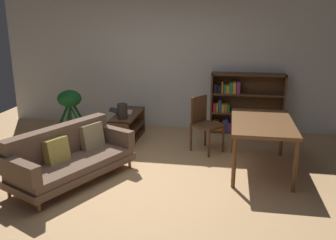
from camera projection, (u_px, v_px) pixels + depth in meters
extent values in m
plane|color=tan|center=(137.00, 181.00, 5.08)|extent=(8.16, 8.16, 0.00)
cube|color=silver|center=(169.00, 61.00, 7.26)|extent=(6.80, 0.10, 2.70)
cylinder|color=olive|center=(130.00, 164.00, 5.51)|extent=(0.04, 0.04, 0.13)
cylinder|color=olive|center=(39.00, 207.00, 4.27)|extent=(0.04, 0.04, 0.13)
cylinder|color=olive|center=(101.00, 155.00, 5.86)|extent=(0.04, 0.04, 0.13)
cylinder|color=olive|center=(9.00, 192.00, 4.61)|extent=(0.04, 0.04, 0.13)
cube|color=brown|center=(74.00, 169.00, 5.03)|extent=(1.43, 1.90, 0.10)
cube|color=brown|center=(74.00, 163.00, 5.00)|extent=(1.38, 1.82, 0.10)
cube|color=brown|center=(59.00, 141.00, 5.09)|extent=(0.90, 1.59, 0.42)
cube|color=brown|center=(114.00, 136.00, 5.58)|extent=(0.70, 0.44, 0.25)
cube|color=brown|center=(19.00, 170.00, 4.33)|extent=(0.70, 0.44, 0.25)
cube|color=tan|center=(56.00, 151.00, 4.88)|extent=(0.32, 0.38, 0.35)
cube|color=tan|center=(92.00, 136.00, 5.39)|extent=(0.31, 0.41, 0.39)
cube|color=#56351E|center=(135.00, 119.00, 7.21)|extent=(0.39, 0.04, 0.50)
cube|color=#56351E|center=(118.00, 137.00, 6.14)|extent=(0.39, 0.04, 0.50)
cube|color=#56351E|center=(127.00, 129.00, 6.68)|extent=(0.39, 1.13, 0.04)
cube|color=#56351E|center=(127.00, 115.00, 6.61)|extent=(0.39, 1.17, 0.04)
cube|color=#56351E|center=(128.00, 139.00, 6.74)|extent=(0.39, 1.13, 0.04)
cube|color=silver|center=(126.00, 112.00, 6.70)|extent=(0.26, 0.34, 0.02)
cube|color=black|center=(115.00, 110.00, 6.69)|extent=(0.24, 0.32, 0.06)
cylinder|color=#2D2823|center=(122.00, 111.00, 6.28)|extent=(0.18, 0.18, 0.26)
cylinder|color=slate|center=(122.00, 108.00, 6.26)|extent=(0.10, 0.10, 0.01)
cylinder|color=brown|center=(72.00, 131.00, 6.84)|extent=(0.27, 0.27, 0.25)
cylinder|color=#195623|center=(75.00, 115.00, 6.74)|extent=(0.21, 0.04, 0.39)
cylinder|color=#195623|center=(77.00, 111.00, 6.80)|extent=(0.23, 0.23, 0.54)
cylinder|color=#195623|center=(70.00, 115.00, 6.80)|extent=(0.13, 0.14, 0.39)
cylinder|color=#195623|center=(65.00, 113.00, 6.76)|extent=(0.27, 0.05, 0.48)
cylinder|color=#195623|center=(68.00, 117.00, 6.68)|extent=(0.07, 0.20, 0.38)
cylinder|color=#195623|center=(71.00, 117.00, 6.70)|extent=(0.09, 0.14, 0.35)
ellipsoid|color=#195623|center=(69.00, 98.00, 6.66)|extent=(0.43, 0.43, 0.30)
cylinder|color=brown|center=(234.00, 133.00, 6.04)|extent=(0.06, 0.06, 0.70)
cylinder|color=brown|center=(234.00, 163.00, 4.80)|extent=(0.06, 0.06, 0.70)
cylinder|color=brown|center=(282.00, 135.00, 5.92)|extent=(0.06, 0.06, 0.70)
cylinder|color=brown|center=(295.00, 167.00, 4.67)|extent=(0.06, 0.06, 0.70)
cube|color=brown|center=(262.00, 123.00, 5.25)|extent=(0.87, 1.41, 0.05)
cylinder|color=#56351E|center=(223.00, 140.00, 6.11)|extent=(0.04, 0.04, 0.44)
cylinder|color=#56351E|center=(209.00, 145.00, 5.87)|extent=(0.04, 0.04, 0.44)
cylinder|color=#56351E|center=(205.00, 134.00, 6.39)|extent=(0.04, 0.04, 0.44)
cylinder|color=#56351E|center=(191.00, 139.00, 6.16)|extent=(0.04, 0.04, 0.44)
cube|color=#56351E|center=(207.00, 125.00, 6.07)|extent=(0.59, 0.58, 0.04)
cube|color=#56351E|center=(199.00, 109.00, 6.14)|extent=(0.25, 0.30, 0.45)
cube|color=#56351E|center=(212.00, 102.00, 7.14)|extent=(0.04, 0.29, 1.17)
cube|color=#56351E|center=(283.00, 105.00, 6.92)|extent=(0.04, 0.29, 1.17)
cube|color=#56351E|center=(249.00, 74.00, 6.87)|extent=(1.39, 0.29, 0.04)
cube|color=#56351E|center=(245.00, 131.00, 7.18)|extent=(1.39, 0.29, 0.04)
cube|color=#56351E|center=(247.00, 102.00, 7.15)|extent=(1.35, 0.04, 1.17)
cube|color=#56351E|center=(246.00, 113.00, 7.08)|extent=(1.35, 0.28, 0.04)
cube|color=#56351E|center=(247.00, 94.00, 6.98)|extent=(1.35, 0.28, 0.04)
cube|color=orange|center=(214.00, 125.00, 7.23)|extent=(0.06, 0.20, 0.20)
cube|color=gold|center=(217.00, 125.00, 7.22)|extent=(0.06, 0.21, 0.19)
cube|color=orange|center=(221.00, 126.00, 7.22)|extent=(0.07, 0.23, 0.14)
cube|color=#993884|center=(224.00, 125.00, 7.19)|extent=(0.03, 0.18, 0.22)
cube|color=#2D5199|center=(227.00, 124.00, 7.18)|extent=(0.05, 0.19, 0.23)
cube|color=#993884|center=(230.00, 126.00, 7.19)|extent=(0.07, 0.22, 0.17)
cube|color=red|center=(215.00, 107.00, 7.13)|extent=(0.06, 0.22, 0.17)
cube|color=gold|center=(217.00, 107.00, 7.12)|extent=(0.03, 0.19, 0.18)
cube|color=#2D5199|center=(220.00, 105.00, 7.10)|extent=(0.05, 0.18, 0.23)
cube|color=gold|center=(223.00, 107.00, 7.11)|extent=(0.06, 0.22, 0.15)
cube|color=orange|center=(226.00, 107.00, 7.09)|extent=(0.04, 0.20, 0.16)
cube|color=#337F47|center=(229.00, 108.00, 7.09)|extent=(0.04, 0.20, 0.14)
cube|color=black|center=(216.00, 88.00, 7.02)|extent=(0.06, 0.20, 0.17)
cube|color=black|center=(220.00, 88.00, 7.02)|extent=(0.06, 0.21, 0.16)
cube|color=orange|center=(222.00, 87.00, 7.00)|extent=(0.03, 0.20, 0.21)
cube|color=#337F47|center=(225.00, 88.00, 6.99)|extent=(0.04, 0.19, 0.17)
cube|color=gold|center=(228.00, 89.00, 6.99)|extent=(0.06, 0.20, 0.15)
cube|color=#337F47|center=(231.00, 87.00, 6.98)|extent=(0.06, 0.25, 0.21)
cube|color=gold|center=(234.00, 87.00, 6.97)|extent=(0.06, 0.22, 0.21)
cube|color=#993884|center=(238.00, 87.00, 6.94)|extent=(0.06, 0.18, 0.23)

